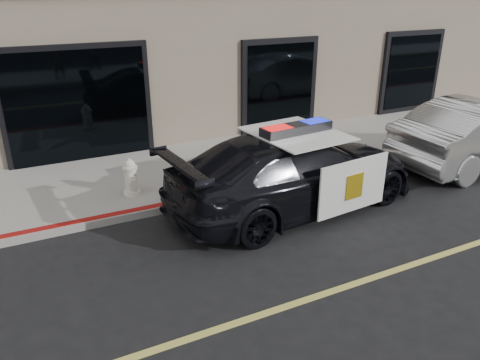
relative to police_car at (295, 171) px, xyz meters
name	(u,v)px	position (x,y,z in m)	size (l,w,h in m)	color
ground	(253,318)	(-2.30, -2.64, -0.76)	(120.00, 120.00, 0.00)	black
sidewalk_n	(145,178)	(-2.30, 2.61, -0.69)	(60.00, 3.50, 0.15)	gray
police_car	(295,171)	(0.00, 0.00, 0.00)	(3.13, 5.62, 1.71)	black
fire_hydrant	(131,178)	(-2.80, 1.70, -0.26)	(0.34, 0.48, 0.76)	white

